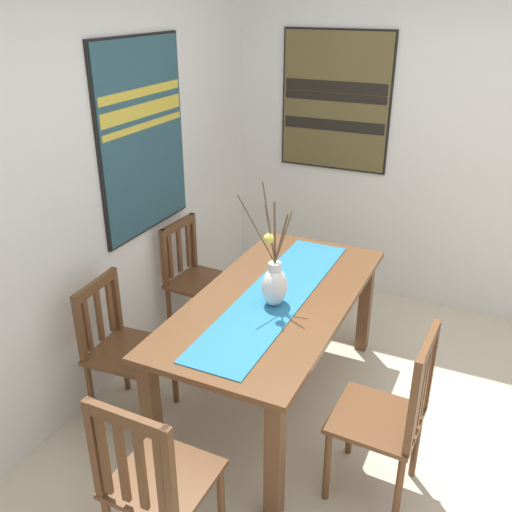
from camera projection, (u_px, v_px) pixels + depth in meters
ground_plane at (383, 445)px, 3.29m from camera, size 6.40×6.40×0.03m
wall_back at (100, 179)px, 3.43m from camera, size 6.40×0.12×2.70m
wall_side at (460, 143)px, 4.24m from camera, size 0.12×6.40×2.70m
dining_table at (275, 313)px, 3.37m from camera, size 1.78×0.86×0.76m
table_runner at (275, 296)px, 3.32m from camera, size 1.64×0.36×0.01m
centerpiece_vase at (274, 283)px, 3.18m from camera, size 0.20×0.26×0.72m
chair_0 at (391, 414)px, 2.77m from camera, size 0.44×0.44×0.97m
chair_1 at (122, 348)px, 3.35m from camera, size 0.45×0.45×0.88m
chair_2 at (155, 481)px, 2.40m from camera, size 0.43×0.43×0.96m
chair_3 at (196, 278)px, 4.16m from camera, size 0.45×0.45×0.89m
painting_on_back_wall at (142, 137)px, 3.63m from camera, size 0.89×0.05×1.24m
painting_on_side_wall at (335, 102)px, 4.46m from camera, size 0.05×0.88×1.08m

